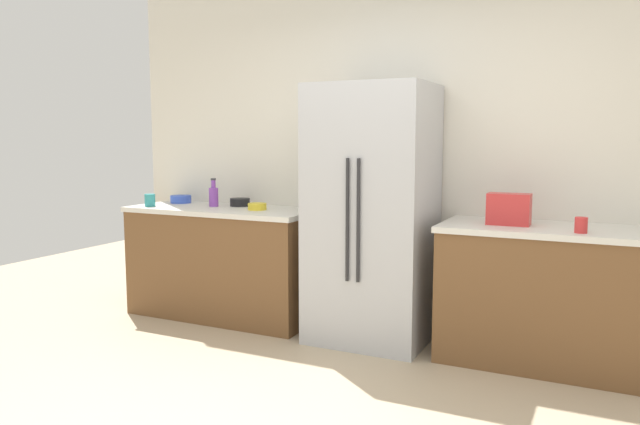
{
  "coord_description": "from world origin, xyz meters",
  "views": [
    {
      "loc": [
        1.41,
        -2.58,
        1.49
      ],
      "look_at": [
        -0.06,
        0.48,
        1.08
      ],
      "focal_mm": 33.98,
      "sensor_mm": 36.0,
      "label": 1
    }
  ],
  "objects_px": {
    "toaster": "(509,209)",
    "bowl_a": "(240,202)",
    "bowl_b": "(257,207)",
    "bowl_c": "(181,199)",
    "cup_a": "(150,200)",
    "refrigerator": "(372,215)",
    "cup_b": "(581,225)",
    "bottle_a": "(214,196)"
  },
  "relations": [
    {
      "from": "bottle_a",
      "to": "bowl_c",
      "type": "xyz_separation_m",
      "value": [
        -0.43,
        0.11,
        -0.06
      ]
    },
    {
      "from": "bowl_a",
      "to": "bowl_c",
      "type": "distance_m",
      "value": 0.62
    },
    {
      "from": "bowl_a",
      "to": "cup_b",
      "type": "bearing_deg",
      "value": -7.58
    },
    {
      "from": "bowl_a",
      "to": "bowl_b",
      "type": "distance_m",
      "value": 0.33
    },
    {
      "from": "cup_b",
      "to": "bowl_b",
      "type": "xyz_separation_m",
      "value": [
        -2.41,
        0.18,
        -0.02
      ]
    },
    {
      "from": "toaster",
      "to": "bowl_b",
      "type": "xyz_separation_m",
      "value": [
        -1.96,
        0.01,
        -0.08
      ]
    },
    {
      "from": "bowl_b",
      "to": "bowl_c",
      "type": "height_order",
      "value": "bowl_c"
    },
    {
      "from": "toaster",
      "to": "bottle_a",
      "type": "relative_size",
      "value": 1.15
    },
    {
      "from": "refrigerator",
      "to": "bowl_b",
      "type": "relative_size",
      "value": 12.45
    },
    {
      "from": "cup_b",
      "to": "bowl_b",
      "type": "relative_size",
      "value": 0.64
    },
    {
      "from": "toaster",
      "to": "bowl_b",
      "type": "relative_size",
      "value": 1.83
    },
    {
      "from": "cup_a",
      "to": "bowl_b",
      "type": "bearing_deg",
      "value": 10.79
    },
    {
      "from": "bowl_b",
      "to": "bowl_a",
      "type": "bearing_deg",
      "value": 147.95
    },
    {
      "from": "cup_b",
      "to": "bowl_a",
      "type": "relative_size",
      "value": 0.57
    },
    {
      "from": "bowl_b",
      "to": "bottle_a",
      "type": "bearing_deg",
      "value": 173.09
    },
    {
      "from": "refrigerator",
      "to": "bowl_b",
      "type": "height_order",
      "value": "refrigerator"
    },
    {
      "from": "refrigerator",
      "to": "bowl_c",
      "type": "xyz_separation_m",
      "value": [
        -1.9,
        0.18,
        0.02
      ]
    },
    {
      "from": "refrigerator",
      "to": "bowl_c",
      "type": "distance_m",
      "value": 1.91
    },
    {
      "from": "refrigerator",
      "to": "bowl_a",
      "type": "distance_m",
      "value": 1.29
    },
    {
      "from": "bottle_a",
      "to": "bowl_b",
      "type": "height_order",
      "value": "bottle_a"
    },
    {
      "from": "bottle_a",
      "to": "bowl_b",
      "type": "relative_size",
      "value": 1.59
    },
    {
      "from": "refrigerator",
      "to": "bowl_c",
      "type": "height_order",
      "value": "refrigerator"
    },
    {
      "from": "bowl_a",
      "to": "bowl_c",
      "type": "height_order",
      "value": "same"
    },
    {
      "from": "cup_a",
      "to": "cup_b",
      "type": "bearing_deg",
      "value": -0.04
    },
    {
      "from": "refrigerator",
      "to": "cup_b",
      "type": "height_order",
      "value": "refrigerator"
    },
    {
      "from": "cup_a",
      "to": "bowl_c",
      "type": "distance_m",
      "value": 0.35
    },
    {
      "from": "bowl_a",
      "to": "bowl_c",
      "type": "xyz_separation_m",
      "value": [
        -0.62,
        -0.01,
        0.0
      ]
    },
    {
      "from": "cup_a",
      "to": "cup_b",
      "type": "height_order",
      "value": "cup_a"
    },
    {
      "from": "toaster",
      "to": "bowl_a",
      "type": "height_order",
      "value": "toaster"
    },
    {
      "from": "refrigerator",
      "to": "bowl_c",
      "type": "bearing_deg",
      "value": 174.48
    },
    {
      "from": "toaster",
      "to": "bottle_a",
      "type": "distance_m",
      "value": 2.43
    },
    {
      "from": "bowl_a",
      "to": "bowl_c",
      "type": "relative_size",
      "value": 0.91
    },
    {
      "from": "bottle_a",
      "to": "cup_b",
      "type": "bearing_deg",
      "value": -4.76
    },
    {
      "from": "bowl_c",
      "to": "bowl_b",
      "type": "bearing_deg",
      "value": -10.32
    },
    {
      "from": "toaster",
      "to": "bowl_a",
      "type": "distance_m",
      "value": 2.25
    },
    {
      "from": "refrigerator",
      "to": "cup_b",
      "type": "distance_m",
      "value": 1.43
    },
    {
      "from": "bowl_c",
      "to": "refrigerator",
      "type": "bearing_deg",
      "value": -5.52
    },
    {
      "from": "toaster",
      "to": "cup_a",
      "type": "bearing_deg",
      "value": -176.65
    },
    {
      "from": "cup_b",
      "to": "bowl_c",
      "type": "distance_m",
      "value": 3.33
    },
    {
      "from": "toaster",
      "to": "bowl_a",
      "type": "bearing_deg",
      "value": 175.26
    },
    {
      "from": "bowl_c",
      "to": "cup_b",
      "type": "bearing_deg",
      "value": -5.98
    },
    {
      "from": "toaster",
      "to": "refrigerator",
      "type": "bearing_deg",
      "value": -179.49
    }
  ]
}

